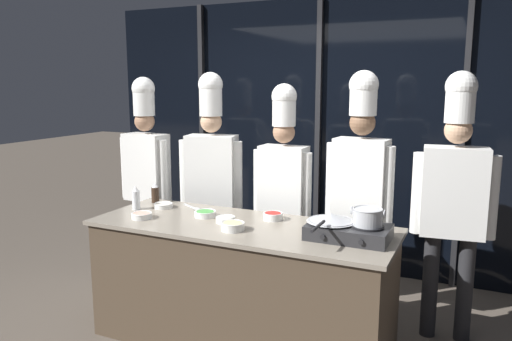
# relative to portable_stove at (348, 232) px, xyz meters

# --- Properties ---
(ground_plane) EXTENTS (24.00, 24.00, 0.00)m
(ground_plane) POSITION_rel_portable_stove_xyz_m (-0.77, 0.01, -0.94)
(ground_plane) COLOR brown
(window_wall_back) EXTENTS (4.73, 0.09, 2.70)m
(window_wall_back) POSITION_rel_portable_stove_xyz_m (-0.77, 1.78, 0.41)
(window_wall_back) COLOR black
(window_wall_back) RESTS_ON ground_plane
(demo_counter) EXTENTS (2.18, 0.81, 0.89)m
(demo_counter) POSITION_rel_portable_stove_xyz_m (-0.77, 0.01, -0.49)
(demo_counter) COLOR #4C3D2D
(demo_counter) RESTS_ON ground_plane
(portable_stove) EXTENTS (0.52, 0.34, 0.10)m
(portable_stove) POSITION_rel_portable_stove_xyz_m (0.00, 0.00, 0.00)
(portable_stove) COLOR #28282B
(portable_stove) RESTS_ON demo_counter
(frying_pan) EXTENTS (0.32, 0.54, 0.05)m
(frying_pan) POSITION_rel_portable_stove_xyz_m (-0.12, -0.00, 0.08)
(frying_pan) COLOR #ADAFB5
(frying_pan) RESTS_ON portable_stove
(stock_pot) EXTENTS (0.21, 0.19, 0.11)m
(stock_pot) POSITION_rel_portable_stove_xyz_m (0.12, 0.00, 0.11)
(stock_pot) COLOR #B7BABF
(stock_pot) RESTS_ON portable_stove
(squeeze_bottle_soy) EXTENTS (0.06, 0.06, 0.17)m
(squeeze_bottle_soy) POSITION_rel_portable_stove_xyz_m (-1.72, 0.29, 0.03)
(squeeze_bottle_soy) COLOR #332319
(squeeze_bottle_soy) RESTS_ON demo_counter
(squeeze_bottle_clear) EXTENTS (0.06, 0.06, 0.19)m
(squeeze_bottle_clear) POSITION_rel_portable_stove_xyz_m (-1.72, 0.04, 0.04)
(squeeze_bottle_clear) COLOR white
(squeeze_bottle_clear) RESTS_ON demo_counter
(prep_bowl_onion) EXTENTS (0.15, 0.15, 0.04)m
(prep_bowl_onion) POSITION_rel_portable_stove_xyz_m (-1.56, 0.18, -0.03)
(prep_bowl_onion) COLOR white
(prep_bowl_onion) RESTS_ON demo_counter
(prep_bowl_ginger) EXTENTS (0.16, 0.16, 0.06)m
(prep_bowl_ginger) POSITION_rel_portable_stove_xyz_m (-0.76, -0.15, -0.02)
(prep_bowl_ginger) COLOR white
(prep_bowl_ginger) RESTS_ON demo_counter
(prep_bowl_scallions) EXTENTS (0.16, 0.16, 0.04)m
(prep_bowl_scallions) POSITION_rel_portable_stove_xyz_m (-1.11, 0.08, -0.02)
(prep_bowl_scallions) COLOR white
(prep_bowl_scallions) RESTS_ON demo_counter
(prep_bowl_bean_sprouts) EXTENTS (0.14, 0.14, 0.04)m
(prep_bowl_bean_sprouts) POSITION_rel_portable_stove_xyz_m (-0.90, 0.01, -0.02)
(prep_bowl_bean_sprouts) COLOR white
(prep_bowl_bean_sprouts) RESTS_ON demo_counter
(prep_bowl_shrimp) EXTENTS (0.15, 0.15, 0.04)m
(prep_bowl_shrimp) POSITION_rel_portable_stove_xyz_m (-1.52, -0.16, -0.02)
(prep_bowl_shrimp) COLOR white
(prep_bowl_shrimp) RESTS_ON demo_counter
(prep_bowl_bell_pepper) EXTENTS (0.15, 0.15, 0.05)m
(prep_bowl_bell_pepper) POSITION_rel_portable_stove_xyz_m (-0.62, 0.22, -0.02)
(prep_bowl_bell_pepper) COLOR white
(prep_bowl_bell_pepper) RESTS_ON demo_counter
(serving_spoon_slotted) EXTENTS (0.23, 0.15, 0.02)m
(serving_spoon_slotted) POSITION_rel_portable_stove_xyz_m (-1.31, 0.25, -0.04)
(serving_spoon_slotted) COLOR #B2B5BA
(serving_spoon_slotted) RESTS_ON demo_counter
(chef_head) EXTENTS (0.54, 0.25, 1.94)m
(chef_head) POSITION_rel_portable_stove_xyz_m (-2.12, 0.71, 0.18)
(chef_head) COLOR #4C4C51
(chef_head) RESTS_ON ground_plane
(chef_sous) EXTENTS (0.57, 0.31, 1.97)m
(chef_sous) POSITION_rel_portable_stove_xyz_m (-1.43, 0.74, 0.19)
(chef_sous) COLOR #232326
(chef_sous) RESTS_ON ground_plane
(chef_line) EXTENTS (0.51, 0.21, 1.88)m
(chef_line) POSITION_rel_portable_stove_xyz_m (-0.74, 0.72, 0.16)
(chef_line) COLOR #232326
(chef_line) RESTS_ON ground_plane
(chef_pastry) EXTENTS (0.53, 0.24, 1.97)m
(chef_pastry) POSITION_rel_portable_stove_xyz_m (-0.09, 0.68, 0.23)
(chef_pastry) COLOR #232326
(chef_pastry) RESTS_ON ground_plane
(chef_apprentice) EXTENTS (0.57, 0.28, 1.96)m
(chef_apprentice) POSITION_rel_portable_stove_xyz_m (0.58, 0.69, 0.19)
(chef_apprentice) COLOR #232326
(chef_apprentice) RESTS_ON ground_plane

